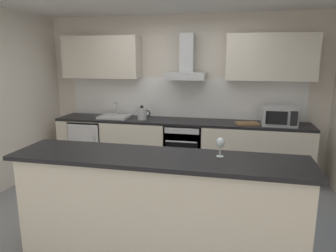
% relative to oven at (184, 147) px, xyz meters
% --- Properties ---
extents(ground, '(5.71, 4.60, 0.02)m').
position_rel_oven_xyz_m(ground, '(-0.10, -1.45, -0.47)').
color(ground, gray).
extents(wall_back, '(5.71, 0.12, 2.60)m').
position_rel_oven_xyz_m(wall_back, '(-0.10, 0.41, 0.84)').
color(wall_back, silver).
rests_on(wall_back, ground).
extents(backsplash_tile, '(4.00, 0.02, 0.66)m').
position_rel_oven_xyz_m(backsplash_tile, '(-0.10, 0.33, 0.77)').
color(backsplash_tile, white).
extents(counter_back, '(4.14, 0.60, 0.90)m').
position_rel_oven_xyz_m(counter_back, '(-0.10, 0.03, -0.01)').
color(counter_back, beige).
rests_on(counter_back, ground).
extents(counter_island, '(2.75, 0.64, 1.02)m').
position_rel_oven_xyz_m(counter_island, '(0.11, -2.22, 0.05)').
color(counter_island, beige).
rests_on(counter_island, ground).
extents(upper_cabinets, '(4.09, 0.32, 0.70)m').
position_rel_oven_xyz_m(upper_cabinets, '(-0.10, 0.18, 1.45)').
color(upper_cabinets, beige).
extents(oven, '(0.60, 0.62, 0.80)m').
position_rel_oven_xyz_m(oven, '(0.00, 0.00, 0.00)').
color(oven, slate).
rests_on(oven, ground).
extents(refrigerator, '(0.58, 0.60, 0.85)m').
position_rel_oven_xyz_m(refrigerator, '(-1.67, -0.00, -0.03)').
color(refrigerator, white).
rests_on(refrigerator, ground).
extents(microwave, '(0.50, 0.38, 0.30)m').
position_rel_oven_xyz_m(microwave, '(1.44, -0.03, 0.59)').
color(microwave, '#B7BABC').
rests_on(microwave, counter_back).
extents(sink, '(0.50, 0.40, 0.26)m').
position_rel_oven_xyz_m(sink, '(-1.21, 0.01, 0.47)').
color(sink, silver).
rests_on(sink, counter_back).
extents(kettle, '(0.29, 0.15, 0.24)m').
position_rel_oven_xyz_m(kettle, '(-0.71, -0.03, 0.55)').
color(kettle, '#B7BABC').
rests_on(kettle, counter_back).
extents(range_hood, '(0.62, 0.45, 0.72)m').
position_rel_oven_xyz_m(range_hood, '(0.00, 0.13, 1.33)').
color(range_hood, '#B7BABC').
extents(wine_glass, '(0.08, 0.08, 0.18)m').
position_rel_oven_xyz_m(wine_glass, '(0.68, -2.12, 0.68)').
color(wine_glass, silver).
rests_on(wine_glass, counter_island).
extents(chopping_board, '(0.38, 0.30, 0.02)m').
position_rel_oven_xyz_m(chopping_board, '(0.98, -0.02, 0.45)').
color(chopping_board, '#9E7247').
rests_on(chopping_board, counter_back).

